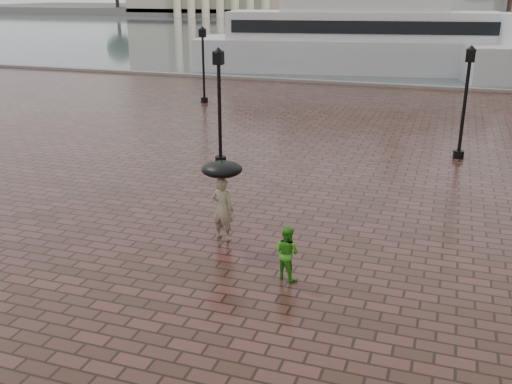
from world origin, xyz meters
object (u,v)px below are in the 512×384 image
child_pedestrian (287,253)px  ferry_near (361,38)px  adult_pedestrian (223,209)px  street_lamps (283,87)px

child_pedestrian → ferry_near: size_ratio=0.05×
ferry_near → adult_pedestrian: bearing=-96.0°
street_lamps → adult_pedestrian: 12.32m
adult_pedestrian → child_pedestrian: size_ratio=1.35×
adult_pedestrian → ferry_near: size_ratio=0.06×
street_lamps → ferry_near: size_ratio=0.54×
street_lamps → child_pedestrian: size_ratio=11.63×
street_lamps → child_pedestrian: street_lamps is taller
child_pedestrian → ferry_near: (-4.39, 38.02, 2.08)m
adult_pedestrian → child_pedestrian: adult_pedestrian is taller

